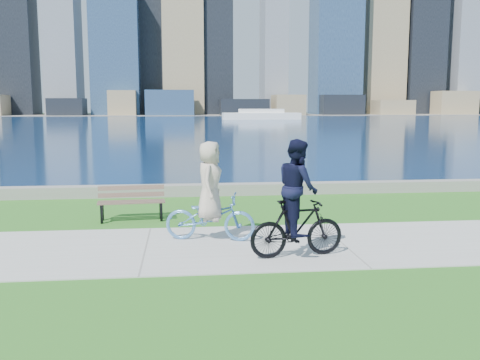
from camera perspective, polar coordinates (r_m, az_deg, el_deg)
The scene contains 10 objects.
ground at distance 10.84m, azimuth -10.06°, elevation -7.31°, with size 320.00×320.00×0.00m, color #25651A.
concrete_path at distance 10.84m, azimuth -10.06°, elevation -7.26°, with size 80.00×3.50×0.02m, color #ABACA6.
seawall at distance 16.86m, azimuth -8.70°, elevation -1.13°, with size 90.00×0.50×0.35m, color gray.
bay_water at distance 82.48m, azimuth -6.79°, elevation 6.11°, with size 320.00×131.00×0.01m, color #0C274F.
far_shore at distance 140.45m, azimuth -6.59°, elevation 6.96°, with size 320.00×30.00×0.12m, color slate.
city_skyline at distance 141.58m, azimuth -4.67°, elevation 16.61°, with size 175.09×22.78×76.00m.
ferry_far at distance 97.87m, azimuth 2.27°, elevation 6.94°, with size 14.03×4.01×1.90m.
park_bench at distance 13.47m, azimuth -11.50°, elevation -2.07°, with size 1.67×0.69×0.84m.
cyclist_woman at distance 11.17m, azimuth -3.23°, elevation -2.56°, with size 1.06×1.99×2.08m.
cyclist_man at distance 9.97m, azimuth 6.13°, elevation -2.98°, with size 0.78×1.86×2.21m.
Camera 1 is at (0.75, -10.42, 2.87)m, focal length 40.00 mm.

